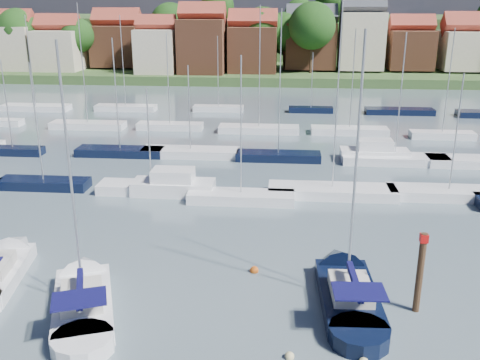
{
  "coord_description": "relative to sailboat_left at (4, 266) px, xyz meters",
  "views": [
    {
      "loc": [
        4.11,
        -22.66,
        15.64
      ],
      "look_at": [
        0.95,
        14.0,
        3.44
      ],
      "focal_mm": 40.0,
      "sensor_mm": 36.0,
      "label": 1
    }
  ],
  "objects": [
    {
      "name": "ground",
      "position": [
        12.83,
        34.65,
        -0.36
      ],
      "size": [
        260.0,
        260.0,
        0.0
      ],
      "primitive_type": "plane",
      "color": "#4C5A68",
      "rests_on": "ground"
    },
    {
      "name": "buoy_g",
      "position": [
        22.0,
        -1.57,
        -0.36
      ],
      "size": [
        0.42,
        0.42,
        0.42
      ],
      "primitive_type": "sphere",
      "color": "beige",
      "rests_on": "ground"
    },
    {
      "name": "timber_piling",
      "position": [
        24.16,
        -2.38,
        1.0
      ],
      "size": [
        0.4,
        0.4,
        6.75
      ],
      "color": "#4C331E",
      "rests_on": "ground"
    },
    {
      "name": "far_shore_town",
      "position": [
        15.06,
        127.31,
        4.25
      ],
      "size": [
        212.46,
        90.0,
        22.27
      ],
      "color": "#3B592C",
      "rests_on": "ground"
    },
    {
      "name": "sailboat_navy",
      "position": [
        20.58,
        -0.58,
        -0.0
      ],
      "size": [
        3.47,
        11.47,
        15.74
      ],
      "rotation": [
        0.0,
        0.0,
        1.61
      ],
      "color": "black",
      "rests_on": "ground"
    },
    {
      "name": "buoy_e",
      "position": [
        15.29,
        1.24,
        -0.36
      ],
      "size": [
        0.54,
        0.54,
        0.54
      ],
      "primitive_type": "sphere",
      "color": "#D85914",
      "rests_on": "ground"
    },
    {
      "name": "sailboat_left",
      "position": [
        0.0,
        0.0,
        0.0
      ],
      "size": [
        4.47,
        10.75,
        14.24
      ],
      "rotation": [
        0.0,
        0.0,
        1.74
      ],
      "color": "white",
      "rests_on": "ground"
    },
    {
      "name": "sailboat_centre",
      "position": [
        6.03,
        -2.7,
        -0.0
      ],
      "size": [
        6.66,
        11.58,
        15.3
      ],
      "rotation": [
        0.0,
        0.0,
        1.92
      ],
      "color": "white",
      "rests_on": "ground"
    },
    {
      "name": "buoy_h",
      "position": [
        20.09,
        -4.98,
        -0.36
      ],
      "size": [
        0.5,
        0.5,
        0.5
      ],
      "primitive_type": "sphere",
      "color": "beige",
      "rests_on": "ground"
    },
    {
      "name": "buoy_c",
      "position": [
        6.46,
        -6.01,
        -0.36
      ],
      "size": [
        0.47,
        0.47,
        0.47
      ],
      "primitive_type": "sphere",
      "color": "#D85914",
      "rests_on": "ground"
    },
    {
      "name": "marina_field",
      "position": [
        14.74,
        29.8,
        0.07
      ],
      "size": [
        79.62,
        41.41,
        15.93
      ],
      "color": "white",
      "rests_on": "ground"
    },
    {
      "name": "buoy_d",
      "position": [
        17.43,
        -6.99,
        -0.36
      ],
      "size": [
        0.45,
        0.45,
        0.45
      ],
      "primitive_type": "sphere",
      "color": "beige",
      "rests_on": "ground"
    }
  ]
}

